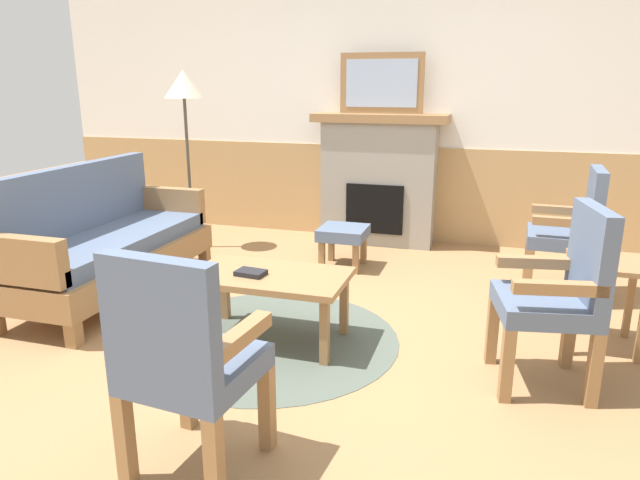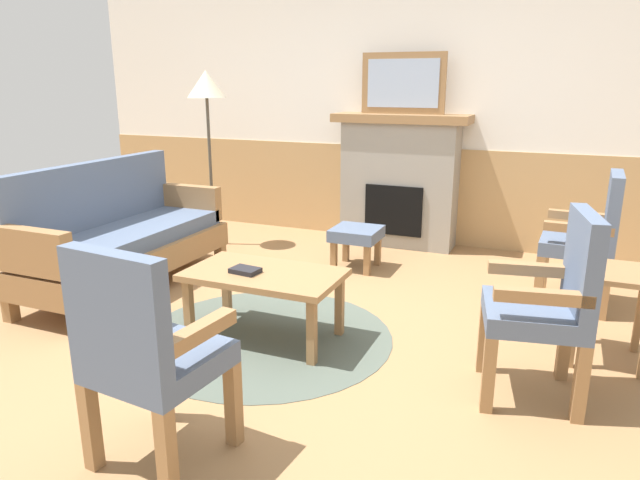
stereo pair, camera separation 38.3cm
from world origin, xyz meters
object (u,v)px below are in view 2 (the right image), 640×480
(framed_picture, at_px, (403,83))
(floor_lamp_by_couch, at_px, (207,95))
(coffee_table, at_px, (264,280))
(fireplace, at_px, (399,179))
(couch, at_px, (121,238))
(footstool, at_px, (356,236))
(side_table, at_px, (612,289))
(armchair_front_left, at_px, (145,349))
(book_on_table, at_px, (245,270))
(armchair_near_fireplace, at_px, (589,234))
(armchair_by_window_left, at_px, (550,298))

(framed_picture, height_order, floor_lamp_by_couch, framed_picture)
(coffee_table, bearing_deg, fireplace, 85.56)
(couch, xyz_separation_m, footstool, (1.53, 1.16, -0.11))
(coffee_table, height_order, side_table, side_table)
(footstool, height_order, armchair_front_left, armchair_front_left)
(side_table, bearing_deg, book_on_table, -164.51)
(framed_picture, bearing_deg, book_on_table, -96.50)
(book_on_table, xyz_separation_m, side_table, (2.07, 0.57, -0.02))
(book_on_table, bearing_deg, coffee_table, 33.29)
(coffee_table, bearing_deg, armchair_front_left, -82.89)
(side_table, height_order, floor_lamp_by_couch, floor_lamp_by_couch)
(fireplace, xyz_separation_m, couch, (-1.66, -2.05, -0.26))
(book_on_table, xyz_separation_m, armchair_near_fireplace, (1.96, 1.43, 0.08))
(coffee_table, relative_size, book_on_table, 5.50)
(couch, distance_m, armchair_by_window_left, 3.16)
(book_on_table, xyz_separation_m, armchair_by_window_left, (1.75, -0.01, 0.08))
(book_on_table, distance_m, footstool, 1.63)
(couch, distance_m, footstool, 1.93)
(framed_picture, distance_m, couch, 2.88)
(couch, distance_m, armchair_near_fireplace, 3.48)
(coffee_table, xyz_separation_m, side_table, (1.97, 0.51, 0.05))
(side_table, xyz_separation_m, floor_lamp_by_couch, (-3.48, 1.22, 1.02))
(armchair_near_fireplace, bearing_deg, side_table, -82.71)
(footstool, xyz_separation_m, side_table, (1.91, -1.04, 0.15))
(fireplace, xyz_separation_m, armchair_by_window_left, (1.46, -2.51, -0.11))
(fireplace, relative_size, armchair_by_window_left, 1.33)
(armchair_by_window_left, bearing_deg, couch, 171.60)
(armchair_near_fireplace, distance_m, side_table, 0.87)
(floor_lamp_by_couch, bearing_deg, coffee_table, -48.84)
(framed_picture, distance_m, footstool, 1.56)
(framed_picture, xyz_separation_m, couch, (-1.66, -2.05, -1.16))
(book_on_table, bearing_deg, couch, 161.73)
(footstool, xyz_separation_m, armchair_near_fireplace, (1.80, -0.19, 0.25))
(coffee_table, xyz_separation_m, armchair_by_window_left, (1.65, -0.07, 0.15))
(framed_picture, xyz_separation_m, armchair_near_fireplace, (1.67, -1.08, -1.02))
(armchair_by_window_left, bearing_deg, footstool, 134.33)
(armchair_by_window_left, bearing_deg, armchair_near_fireplace, 81.51)
(couch, relative_size, floor_lamp_by_couch, 1.07)
(armchair_front_left, xyz_separation_m, floor_lamp_by_couch, (-1.67, 3.02, 0.91))
(coffee_table, xyz_separation_m, footstool, (0.06, 1.55, -0.10))
(couch, height_order, armchair_front_left, same)
(side_table, bearing_deg, fireplace, 132.70)
(fireplace, relative_size, book_on_table, 7.45)
(armchair_near_fireplace, bearing_deg, armchair_front_left, -122.59)
(footstool, relative_size, side_table, 0.73)
(couch, height_order, coffee_table, couch)
(armchair_front_left, height_order, side_table, armchair_front_left)
(framed_picture, xyz_separation_m, armchair_front_left, (-0.03, -3.74, -1.02))
(couch, bearing_deg, framed_picture, 51.03)
(framed_picture, height_order, book_on_table, framed_picture)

